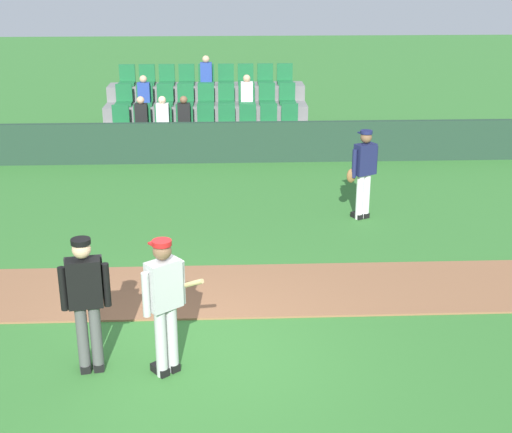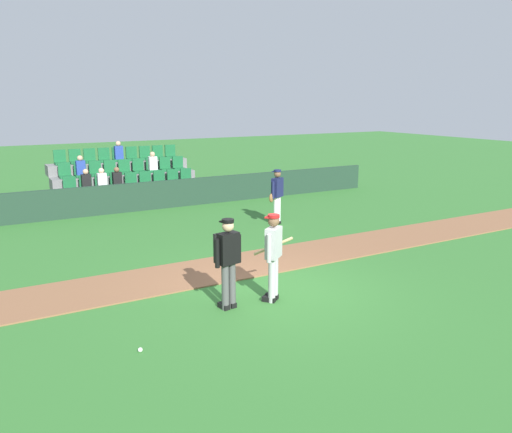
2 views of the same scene
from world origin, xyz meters
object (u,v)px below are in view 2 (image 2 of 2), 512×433
at_px(batter_grey_jersey, 273,254).
at_px(umpire_home_plate, 228,258).
at_px(runner_navy_jersey, 277,195).
at_px(baseball, 140,350).

distance_m(batter_grey_jersey, umpire_home_plate, 0.95).
height_order(runner_navy_jersey, baseball, runner_navy_jersey).
bearing_deg(runner_navy_jersey, baseball, -135.86).
xyz_separation_m(umpire_home_plate, baseball, (-2.00, -0.88, -0.96)).
distance_m(batter_grey_jersey, runner_navy_jersey, 6.33).
bearing_deg(baseball, runner_navy_jersey, 44.14).
height_order(umpire_home_plate, baseball, umpire_home_plate).
xyz_separation_m(batter_grey_jersey, runner_navy_jersey, (3.39, 5.35, -0.01)).
bearing_deg(runner_navy_jersey, batter_grey_jersey, -122.32).
height_order(umpire_home_plate, runner_navy_jersey, same).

